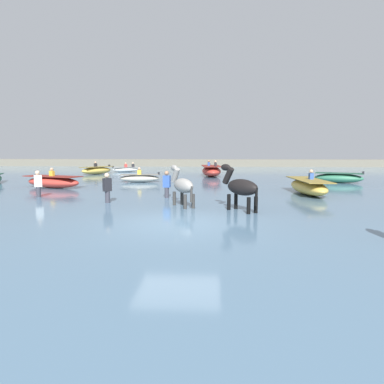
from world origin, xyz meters
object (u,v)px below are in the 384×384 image
(boat_far_offshore, at_px, (308,187))
(person_onlooker_left, at_px, (107,191))
(boat_mid_channel, at_px, (339,178))
(person_wading_close, at_px, (167,188))
(person_spectator_far, at_px, (38,187))
(boat_distant_east, at_px, (126,169))
(horse_lead_black, at_px, (241,188))
(boat_mid_outer, at_px, (53,182))
(boat_far_inshore, at_px, (211,171))
(horse_trailing_grey, at_px, (183,187))
(boat_distant_west, at_px, (97,170))
(boat_near_port, at_px, (140,178))

(boat_far_offshore, distance_m, person_onlooker_left, 9.63)
(boat_mid_channel, distance_m, person_wading_close, 13.13)
(person_spectator_far, bearing_deg, boat_distant_east, 92.49)
(boat_mid_channel, xyz_separation_m, person_spectator_far, (-16.44, -8.02, 0.14))
(boat_far_offshore, height_order, person_wading_close, person_wading_close)
(boat_mid_channel, bearing_deg, person_onlooker_left, -143.40)
(person_onlooker_left, relative_size, person_wading_close, 1.00)
(person_spectator_far, bearing_deg, boat_mid_channel, 26.01)
(horse_lead_black, xyz_separation_m, person_spectator_far, (-9.00, 3.01, -0.34))
(boat_mid_outer, relative_size, person_onlooker_left, 2.34)
(boat_distant_east, relative_size, boat_mid_channel, 0.84)
(boat_mid_outer, xyz_separation_m, boat_far_inshore, (9.11, 9.37, 0.10))
(horse_trailing_grey, relative_size, boat_far_offshore, 0.47)
(horse_trailing_grey, height_order, boat_far_inshore, horse_trailing_grey)
(person_spectator_far, bearing_deg, boat_far_offshore, 8.54)
(person_onlooker_left, bearing_deg, boat_far_inshore, 74.02)
(boat_distant_west, distance_m, person_onlooker_left, 17.86)
(horse_trailing_grey, bearing_deg, horse_lead_black, -21.91)
(boat_far_inshore, relative_size, boat_far_offshore, 1.01)
(boat_mid_channel, bearing_deg, boat_far_offshore, -121.26)
(boat_mid_channel, xyz_separation_m, boat_distant_west, (-19.11, 7.23, 0.01))
(boat_mid_channel, bearing_deg, horse_trailing_grey, -133.25)
(horse_lead_black, bearing_deg, person_wading_close, 134.12)
(horse_trailing_grey, bearing_deg, person_onlooker_left, 167.21)
(horse_lead_black, height_order, boat_far_inshore, horse_lead_black)
(boat_mid_outer, height_order, boat_distant_west, boat_mid_outer)
(boat_distant_west, bearing_deg, boat_mid_channel, -20.72)
(person_spectator_far, bearing_deg, person_wading_close, 1.39)
(boat_distant_east, height_order, person_spectator_far, person_spectator_far)
(horse_lead_black, xyz_separation_m, boat_mid_outer, (-10.20, 6.88, -0.46))
(horse_lead_black, relative_size, boat_mid_channel, 0.63)
(boat_mid_channel, bearing_deg, boat_far_inshore, 148.58)
(horse_lead_black, height_order, person_wading_close, horse_lead_black)
(boat_distant_east, distance_m, boat_far_inshore, 10.21)
(boat_distant_east, xyz_separation_m, person_wading_close, (6.74, -18.41, 0.21))
(boat_mid_channel, height_order, boat_distant_west, boat_distant_west)
(horse_lead_black, xyz_separation_m, boat_distant_east, (-9.81, 21.57, -0.55))
(horse_trailing_grey, xyz_separation_m, person_wading_close, (-0.93, 2.30, -0.30))
(boat_distant_east, height_order, boat_far_inshore, boat_far_inshore)
(person_onlooker_left, bearing_deg, boat_mid_channel, 36.60)
(horse_lead_black, height_order, boat_far_offshore, horse_lead_black)
(horse_lead_black, relative_size, horse_trailing_grey, 1.04)
(boat_far_inshore, bearing_deg, person_onlooker_left, -105.98)
(horse_lead_black, height_order, horse_trailing_grey, horse_lead_black)
(boat_mid_outer, distance_m, boat_near_port, 5.65)
(boat_far_inshore, height_order, person_onlooker_left, boat_far_inshore)
(boat_mid_channel, bearing_deg, boat_distant_east, 148.58)
(person_onlooker_left, bearing_deg, boat_distant_west, 110.90)
(boat_distant_east, relative_size, boat_distant_west, 0.82)
(boat_mid_channel, height_order, boat_far_offshore, boat_far_offshore)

